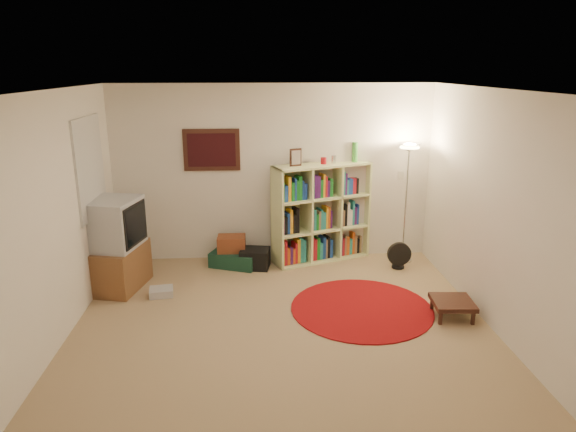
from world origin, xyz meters
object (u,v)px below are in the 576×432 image
floor_lamp (408,164)px  suitcase (235,259)px  floor_fan (399,255)px  side_table (453,303)px  bookshelf (320,214)px  tv_stand (117,246)px

floor_lamp → suitcase: floor_lamp is taller
floor_fan → suitcase: size_ratio=0.50×
floor_fan → side_table: size_ratio=0.79×
floor_lamp → suitcase: (-2.42, -0.03, -1.32)m
suitcase → bookshelf: bearing=29.7°
tv_stand → suitcase: tv_stand is taller
suitcase → side_table: size_ratio=1.58×
bookshelf → tv_stand: size_ratio=1.46×
bookshelf → floor_fan: bookshelf is taller
floor_lamp → side_table: bearing=-88.1°
floor_fan → tv_stand: (-3.72, -0.39, 0.37)m
side_table → floor_lamp: bearing=91.9°
bookshelf → floor_lamp: bearing=-27.8°
tv_stand → suitcase: 1.65m
bookshelf → suitcase: (-1.22, -0.18, -0.58)m
floor_fan → suitcase: bearing=173.1°
tv_stand → side_table: (3.92, -1.08, -0.39)m
floor_lamp → suitcase: bearing=-179.2°
bookshelf → tv_stand: (-2.66, -0.83, -0.12)m
bookshelf → tv_stand: bearing=176.6°
floor_lamp → floor_fan: (-0.14, -0.29, -1.23)m
bookshelf → side_table: size_ratio=3.56×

